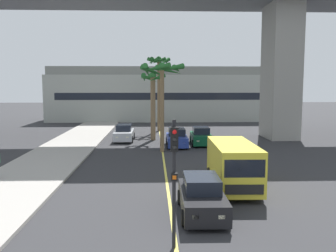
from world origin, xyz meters
The scene contains 12 objects.
sidewalk_left centered at (-8.00, 16.00, 0.07)m, with size 4.80×80.00×0.15m, color #9E9991.
lane_stripe_center centered at (0.00, 24.00, 0.00)m, with size 0.14×56.00×0.01m, color #DBCC4C.
pier_building_backdrop centered at (0.00, 51.77, 3.94)m, with size 32.52×8.04×8.00m.
car_queue_front centered at (-3.53, 30.68, 0.72)m, with size 1.86×4.11×1.56m.
car_queue_second centered at (3.53, 28.16, 0.72)m, with size 1.93×4.15×1.56m.
car_queue_third centered at (1.30, 27.23, 0.72)m, with size 1.85×4.11×1.56m.
car_queue_fourth centered at (1.25, 10.68, 0.72)m, with size 1.88×4.12×1.56m.
delivery_van centered at (3.32, 14.19, 1.29)m, with size 2.26×5.30×2.36m.
traffic_light_median_near centered at (-0.07, 7.51, 2.71)m, with size 0.24×0.37×4.20m.
palm_tree_near_median centered at (-0.76, 31.03, 4.87)m, with size 2.54×2.66×6.56m.
palm_tree_mid_median centered at (-0.07, 38.08, 6.93)m, with size 2.76×2.76×8.58m.
palm_tree_far_median centered at (-0.03, 24.80, 5.86)m, with size 3.52×3.64×7.06m.
Camera 1 is at (-0.71, -3.61, 5.26)m, focal length 38.54 mm.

